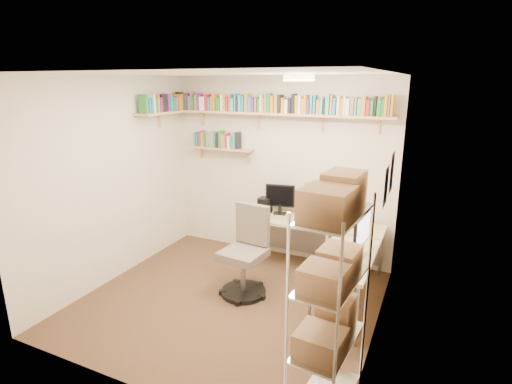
# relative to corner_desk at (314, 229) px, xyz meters

# --- Properties ---
(ground) EXTENTS (3.20, 3.20, 0.00)m
(ground) POSITION_rel_corner_desk_xyz_m (-0.69, -0.96, -0.66)
(ground) COLOR #4B2D20
(ground) RESTS_ON ground
(room_shell) EXTENTS (3.24, 3.04, 2.52)m
(room_shell) POSITION_rel_corner_desk_xyz_m (-0.69, -0.96, 0.89)
(room_shell) COLOR beige
(room_shell) RESTS_ON ground
(wall_shelves) EXTENTS (3.12, 1.09, 0.80)m
(wall_shelves) POSITION_rel_corner_desk_xyz_m (-1.11, 0.33, 1.36)
(wall_shelves) COLOR tan
(wall_shelves) RESTS_ON ground
(corner_desk) EXTENTS (1.79, 1.70, 1.16)m
(corner_desk) POSITION_rel_corner_desk_xyz_m (0.00, 0.00, 0.00)
(corner_desk) COLOR beige
(corner_desk) RESTS_ON ground
(office_chair) EXTENTS (0.56, 0.56, 1.06)m
(office_chair) POSITION_rel_corner_desk_xyz_m (-0.61, -0.69, -0.22)
(office_chair) COLOR black
(office_chair) RESTS_ON ground
(wire_rack) EXTENTS (0.42, 0.75, 1.84)m
(wire_rack) POSITION_rel_corner_desk_xyz_m (0.73, -2.06, 0.51)
(wire_rack) COLOR silver
(wire_rack) RESTS_ON ground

